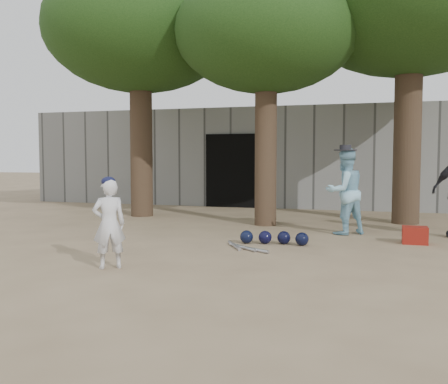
% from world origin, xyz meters
% --- Properties ---
extents(ground, '(70.00, 70.00, 0.00)m').
position_xyz_m(ground, '(0.00, 0.00, 0.00)').
color(ground, '#937C5E').
rests_on(ground, ground).
extents(boy_player, '(0.53, 0.49, 1.21)m').
position_xyz_m(boy_player, '(-0.53, -0.65, 0.60)').
color(boy_player, silver).
rests_on(boy_player, ground).
extents(spectator_blue, '(1.03, 1.00, 1.67)m').
position_xyz_m(spectator_blue, '(2.35, 3.34, 0.84)').
color(spectator_blue, '#92CBE2').
rests_on(spectator_blue, ground).
extents(red_bag, '(0.42, 0.32, 0.30)m').
position_xyz_m(red_bag, '(3.60, 2.58, 0.15)').
color(red_bag, maroon).
rests_on(red_bag, ground).
extents(back_building, '(16.00, 5.24, 3.00)m').
position_xyz_m(back_building, '(-0.00, 10.33, 1.50)').
color(back_building, gray).
rests_on(back_building, ground).
extents(helmet_row, '(1.19, 0.33, 0.23)m').
position_xyz_m(helmet_row, '(1.26, 1.83, 0.12)').
color(helmet_row, black).
rests_on(helmet_row, ground).
extents(bat_pile, '(0.89, 0.77, 0.06)m').
position_xyz_m(bat_pile, '(0.85, 1.25, 0.03)').
color(bat_pile, '#ADADB4').
rests_on(bat_pile, ground).
extents(tree_row, '(11.40, 5.80, 6.69)m').
position_xyz_m(tree_row, '(0.74, 5.02, 4.69)').
color(tree_row, brown).
rests_on(tree_row, ground).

